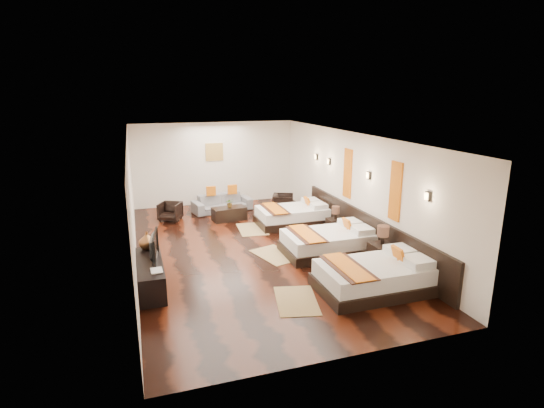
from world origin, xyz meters
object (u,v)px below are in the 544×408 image
object	(u,v)px
nightstand_a	(382,253)
table_plant	(230,203)
nightstand_b	(335,225)
armchair_left	(170,212)
book	(151,271)
bed_near	(375,276)
figurine	(147,240)
armchair_right	(283,203)
bed_mid	(329,242)
sofa	(222,203)
tv	(151,247)
bed_far	(293,215)
tv_console	(150,275)
coffee_table	(229,214)

from	to	relation	value
nightstand_a	table_plant	distance (m)	5.18
nightstand_b	table_plant	world-z (taller)	nightstand_b
armchair_left	book	bearing A→B (deg)	-70.79
bed_near	figurine	size ratio (longest dim) A/B	5.89
armchair_left	armchair_right	size ratio (longest dim) A/B	0.96
bed_mid	armchair_left	world-z (taller)	bed_mid
sofa	bed_mid	bearing A→B (deg)	-79.66
nightstand_a	tv	distance (m)	4.96
book	armchair_left	xyz separation A→B (m)	(0.79, 5.07, -0.28)
armchair_right	table_plant	size ratio (longest dim) A/B	2.43
tv	nightstand_b	bearing A→B (deg)	-64.04
bed_mid	book	size ratio (longest dim) A/B	7.45
armchair_left	bed_near	bearing A→B (deg)	-32.44
armchair_right	bed_mid	bearing A→B (deg)	-159.55
bed_mid	nightstand_b	xyz separation A→B (m)	(0.75, 1.17, 0.00)
bed_near	nightstand_a	distance (m)	1.22
nightstand_b	book	distance (m)	5.47
nightstand_a	book	size ratio (longest dim) A/B	3.33
bed_mid	bed_near	bearing A→B (deg)	-89.98
bed_mid	sofa	bearing A→B (deg)	110.80
armchair_right	bed_near	bearing A→B (deg)	-158.65
bed_far	sofa	xyz separation A→B (m)	(-1.70, 2.03, 0.01)
nightstand_a	nightstand_b	world-z (taller)	nightstand_a
bed_near	nightstand_b	xyz separation A→B (m)	(0.75, 3.28, -0.01)
book	tv	bearing A→B (deg)	85.60
bed_near	bed_far	size ratio (longest dim) A/B	1.08
bed_far	tv	xyz separation A→B (m)	(-4.15, -2.94, 0.55)
nightstand_a	table_plant	world-z (taller)	nightstand_a
table_plant	bed_mid	bearing A→B (deg)	-64.11
bed_mid	tv_console	size ratio (longest dim) A/B	1.20
bed_near	figurine	distance (m)	4.78
coffee_table	table_plant	size ratio (longest dim) A/B	3.75
bed_mid	book	bearing A→B (deg)	-164.77
bed_far	nightstand_a	size ratio (longest dim) A/B	2.14
armchair_right	table_plant	xyz separation A→B (m)	(-1.83, -0.34, 0.24)
figurine	table_plant	world-z (taller)	figurine
armchair_left	table_plant	xyz separation A→B (m)	(1.74, -0.49, 0.25)
tv	bed_near	bearing A→B (deg)	-104.04
figurine	nightstand_a	bearing A→B (deg)	-14.58
nightstand_b	table_plant	bearing A→B (deg)	136.89
tv_console	sofa	distance (m)	5.67
bed_mid	armchair_left	distance (m)	5.20
book	sofa	size ratio (longest dim) A/B	0.15
nightstand_b	armchair_left	xyz separation A→B (m)	(-4.15, 2.75, -0.00)
nightstand_b	tv	size ratio (longest dim) A/B	0.87
armchair_right	sofa	bearing A→B (deg)	92.54
bed_near	armchair_right	bearing A→B (deg)	88.40
tv	bed_far	bearing A→B (deg)	-47.52
sofa	armchair_left	bearing A→B (deg)	-172.83
bed_mid	nightstand_b	distance (m)	1.39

